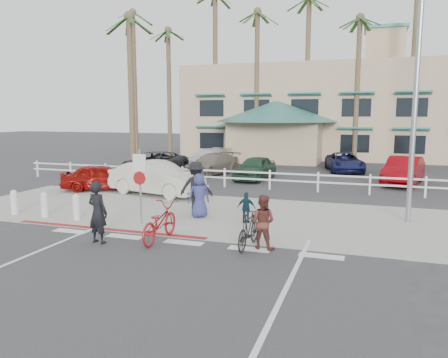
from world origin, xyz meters
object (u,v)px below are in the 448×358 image
(bike_red, at_px, (159,222))
(bike_black, at_px, (249,230))
(sign_post, at_px, (140,183))
(car_white_sedan, at_px, (157,178))
(car_red_compact, at_px, (102,177))

(bike_red, xyz_separation_m, bike_black, (2.73, 0.16, -0.04))
(sign_post, bearing_deg, bike_black, -18.63)
(sign_post, height_order, bike_red, sign_post)
(sign_post, xyz_separation_m, car_white_sedan, (-2.06, 5.22, -0.66))
(bike_red, bearing_deg, car_red_compact, -47.01)
(bike_red, relative_size, car_red_compact, 0.56)
(bike_red, xyz_separation_m, car_white_sedan, (-3.56, 6.81, 0.23))
(car_white_sedan, bearing_deg, sign_post, -145.51)
(sign_post, bearing_deg, bike_red, -46.54)
(bike_black, xyz_separation_m, car_white_sedan, (-6.29, 6.65, 0.27))
(bike_black, distance_m, car_red_compact, 11.77)
(bike_black, relative_size, car_red_compact, 0.45)
(sign_post, height_order, bike_black, sign_post)
(sign_post, relative_size, bike_black, 1.67)
(bike_black, height_order, car_red_compact, car_red_compact)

